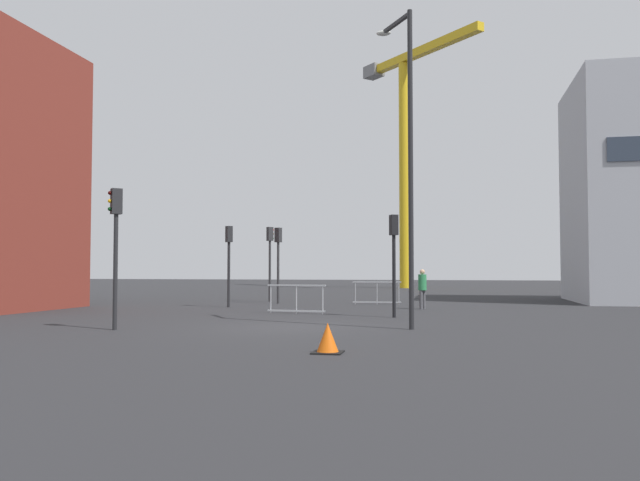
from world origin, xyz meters
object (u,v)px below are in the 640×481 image
Objects in this scene: streetlamp_tall at (407,145)px; traffic_light_far at (278,252)px; traffic_light_verge at (394,248)px; traffic_cone_on_verge at (328,339)px; traffic_light_crosswalk at (116,234)px; construction_crane at (406,132)px; traffic_light_near at (270,251)px; pedestrian_walking at (422,286)px; traffic_light_corner at (229,252)px.

streetlamp_tall is 2.45× the size of traffic_light_far.
traffic_light_verge is 10.03m from traffic_light_far.
traffic_light_crosswalk is at bearing 151.42° from traffic_cone_on_verge.
traffic_light_far reaches higher than traffic_light_verge.
streetlamp_tall is at bearing -59.52° from traffic_light_far.
construction_crane reaches higher than traffic_cone_on_verge.
construction_crane is at bearing 82.86° from traffic_light_crosswalk.
traffic_light_near is 2.31× the size of pedestrian_walking.
traffic_light_near is 11.91m from traffic_light_verge.
construction_crane is 32.08m from pedestrian_walking.
construction_crane is 32.16m from traffic_light_corner.
traffic_light_near reaches higher than traffic_cone_on_verge.
traffic_light_corner is 0.91× the size of traffic_light_crosswalk.
traffic_cone_on_verge is at bearing -102.18° from streetlamp_tall.
construction_crane is at bearing 95.36° from pedestrian_walking.
construction_crane is at bearing 93.38° from traffic_light_verge.
traffic_light_corner is at bearing 149.13° from traffic_light_verge.
traffic_light_far is 13.91m from traffic_light_crosswalk.
traffic_light_verge is 2.14× the size of pedestrian_walking.
traffic_light_near reaches higher than traffic_light_far.
traffic_light_crosswalk is (-7.82, -1.93, -2.54)m from streetlamp_tall.
traffic_cone_on_verge is (1.59, -43.85, -13.31)m from construction_crane.
streetlamp_tall is 5.42× the size of pedestrian_walking.
traffic_light_near is (-7.93, 13.65, -2.58)m from streetlamp_tall.
traffic_light_near is 5.00m from traffic_light_corner.
traffic_light_far reaches higher than traffic_light_corner.
construction_crane reaches higher than pedestrian_walking.
traffic_light_verge is at bearing -53.01° from traffic_light_near.
traffic_light_crosswalk is at bearing -87.12° from traffic_light_corner.
streetlamp_tall is 16.00m from traffic_light_near.
streetlamp_tall is 7.47m from traffic_cone_on_verge.
traffic_light_near reaches higher than traffic_light_verge.
streetlamp_tall is at bearing -85.84° from construction_crane.
streetlamp_tall reaches higher than traffic_light_corner.
traffic_light_near reaches higher than pedestrian_walking.
pedestrian_walking is at bearing 54.38° from traffic_light_crosswalk.
construction_crane reaches higher than streetlamp_tall.
traffic_light_corner is at bearing 116.73° from traffic_cone_on_verge.
traffic_light_far is (-4.25, -26.35, -11.12)m from construction_crane.
traffic_light_corner is 10.62m from traffic_light_crosswalk.
traffic_light_far reaches higher than traffic_cone_on_verge.
traffic_light_near is 1.08× the size of traffic_light_verge.
traffic_light_verge is (7.17, -9.51, -0.17)m from traffic_light_near.
construction_crane is at bearing 92.07° from traffic_cone_on_verge.
traffic_light_corner reaches higher than traffic_light_verge.
traffic_light_near is (-5.15, -24.65, -11.02)m from construction_crane.
traffic_light_verge is at bearing 100.48° from streetlamp_tall.
traffic_light_verge is 5.07m from pedestrian_walking.
traffic_light_near is at bearing 90.40° from traffic_light_crosswalk.
streetlamp_tall reaches higher than traffic_light_near.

